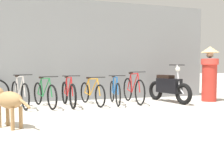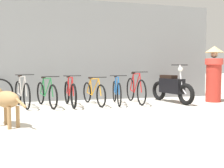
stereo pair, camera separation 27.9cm
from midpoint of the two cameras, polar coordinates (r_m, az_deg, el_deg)
name	(u,v)px [view 2 (the right image)]	position (r m, az deg, el deg)	size (l,w,h in m)	color
ground_plane	(103,123)	(4.96, -0.36, -8.58)	(60.00, 60.00, 0.00)	#B7B2A5
shop_wall_back	(77,51)	(8.39, -6.77, 7.25)	(9.26, 0.20, 3.14)	slate
bicycle_0	(22,93)	(7.21, -17.95, -1.98)	(0.57, 1.60, 0.87)	black
bicycle_1	(46,94)	(7.13, -13.02, -2.12)	(0.59, 1.64, 0.82)	black
bicycle_2	(70,93)	(7.12, -8.02, -2.05)	(0.46, 1.61, 0.84)	black
bicycle_3	(94,93)	(7.30, -2.94, -1.98)	(0.46, 1.65, 0.80)	black
bicycle_4	(117,92)	(7.41, 2.10, -1.75)	(0.46, 1.58, 0.83)	black
bicycle_5	(136,90)	(7.68, 6.19, -1.31)	(0.46, 1.72, 0.93)	black
motorcycle	(172,88)	(7.98, 13.83, -0.78)	(0.60, 1.81, 1.13)	black
stray_dog	(4,99)	(4.98, -20.91, -3.16)	(0.76, 0.89, 0.70)	#997247
person_in_robes	(214,72)	(8.50, 22.16, 2.36)	(0.76, 0.76, 1.68)	#B72D23
spare_tire_left	(0,91)	(8.11, -22.23, -1.45)	(0.72, 0.19, 0.72)	black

